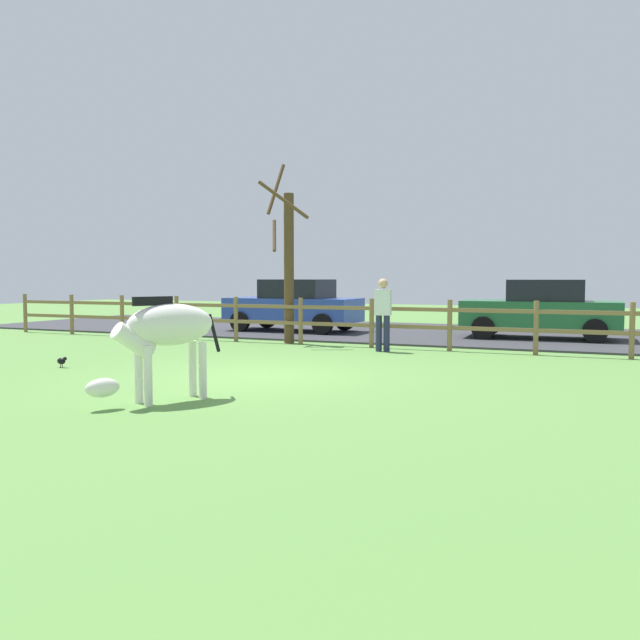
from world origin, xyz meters
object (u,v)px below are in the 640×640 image
at_px(crow_on_grass, 62,361).
at_px(visitor_near_fence, 383,311).
at_px(parked_car_green, 541,309).
at_px(parked_car_blue, 294,305).
at_px(bare_tree, 288,261).
at_px(zebra, 165,333).

height_order(crow_on_grass, visitor_near_fence, visitor_near_fence).
relative_size(crow_on_grass, visitor_near_fence, 0.13).
bearing_deg(parked_car_green, visitor_near_fence, -125.17).
distance_m(crow_on_grass, parked_car_blue, 8.77).
xyz_separation_m(bare_tree, crow_on_grass, (-1.79, -5.76, -1.94)).
relative_size(zebra, crow_on_grass, 8.31).
bearing_deg(crow_on_grass, zebra, -27.36).
bearing_deg(crow_on_grass, bare_tree, 72.70).
bearing_deg(visitor_near_fence, zebra, -96.34).
bearing_deg(visitor_near_fence, crow_on_grass, -133.04).
bearing_deg(zebra, visitor_near_fence, 83.66).
height_order(zebra, visitor_near_fence, visitor_near_fence).
relative_size(bare_tree, parked_car_green, 1.12).
distance_m(zebra, visitor_near_fence, 6.94).
distance_m(parked_car_green, visitor_near_fence, 5.20).
relative_size(zebra, parked_car_blue, 0.45).
xyz_separation_m(bare_tree, zebra, (2.03, -7.74, -1.14)).
bearing_deg(visitor_near_fence, parked_car_green, 54.83).
relative_size(parked_car_blue, visitor_near_fence, 2.44).
relative_size(bare_tree, crow_on_grass, 21.29).
distance_m(bare_tree, crow_on_grass, 6.34).
bearing_deg(crow_on_grass, parked_car_blue, 86.59).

